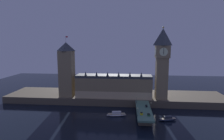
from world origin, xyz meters
name	(u,v)px	position (x,y,z in m)	size (l,w,h in m)	color
ground_plane	(112,114)	(0.00, 0.00, 0.00)	(400.00, 400.00, 0.00)	black
embankment	(115,97)	(0.00, 39.00, 3.34)	(220.00, 42.00, 6.68)	brown
parliament_hall	(114,86)	(-0.72, 28.78, 17.46)	(72.91, 16.92, 25.88)	#8E7A56
clock_tower	(162,61)	(44.41, 26.76, 42.22)	(12.91, 13.02, 67.17)	#8E7A56
victoria_tower	(67,69)	(-47.16, 28.07, 33.39)	(13.40, 13.40, 59.13)	#8E7A56
bridge	(144,112)	(26.14, -5.00, 4.48)	(11.68, 46.00, 6.80)	#4C7560
car_northbound_trail	(141,113)	(23.57, -15.94, 7.48)	(2.07, 4.07, 1.45)	yellow
car_southbound_lead	(149,115)	(28.71, -17.56, 7.42)	(1.99, 4.42, 1.31)	#235633
car_southbound_trail	(146,106)	(28.71, 1.35, 7.50)	(1.85, 4.08, 1.50)	black
pedestrian_near_rail	(138,111)	(21.00, -12.88, 7.71)	(0.38, 0.38, 1.72)	black
pedestrian_mid_walk	(150,107)	(31.28, -2.35, 7.77)	(0.38, 0.38, 1.82)	black
pedestrian_far_rail	(137,102)	(21.00, 10.43, 7.71)	(0.38, 0.38, 1.71)	black
street_lamp_near	(138,111)	(20.60, -19.72, 10.82)	(1.34, 0.60, 6.42)	#2D3333
street_lamp_mid	(151,105)	(31.68, -5.00, 10.49)	(1.34, 0.60, 5.89)	#2D3333
street_lamp_far	(136,99)	(20.60, 9.72, 10.58)	(1.34, 0.60, 6.02)	#2D3333
boat_upstream	(117,114)	(4.34, -3.98, 1.41)	(16.64, 7.21, 3.85)	white
boat_downstream	(168,119)	(43.99, -9.74, 1.34)	(14.49, 7.19, 3.66)	#1E2842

